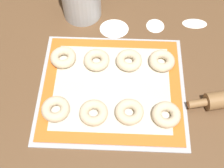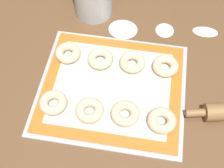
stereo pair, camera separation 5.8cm
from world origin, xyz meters
TOP-DOWN VIEW (x-y plane):
  - ground_plane at (0.00, 0.00)m, footprint 2.80×2.80m
  - baking_tray at (0.01, 0.01)m, footprint 0.41×0.37m
  - baking_mat at (0.01, 0.01)m, footprint 0.38×0.34m
  - bagel_front_far_left at (-0.13, -0.07)m, footprint 0.08×0.08m
  - bagel_front_mid_left at (-0.03, -0.08)m, footprint 0.08×0.08m
  - bagel_front_mid_right at (0.06, -0.07)m, footprint 0.08×0.08m
  - bagel_front_far_right at (0.16, -0.08)m, footprint 0.08×0.08m
  - bagel_back_far_left at (-0.13, 0.10)m, footprint 0.08×0.08m
  - bagel_back_mid_left at (-0.04, 0.09)m, footprint 0.08×0.08m
  - bagel_back_mid_right at (0.06, 0.09)m, footprint 0.08×0.08m
  - bagel_back_far_right at (0.15, 0.09)m, footprint 0.08×0.08m
  - flour_patch_near at (0.27, 0.27)m, footprint 0.08×0.04m
  - flour_patch_far at (0.01, 0.24)m, footprint 0.09×0.08m
  - flour_patch_side at (0.14, 0.25)m, footprint 0.06×0.06m

SIDE VIEW (x-z plane):
  - ground_plane at x=0.00m, z-range 0.00..0.00m
  - flour_patch_near at x=0.27m, z-range 0.00..0.00m
  - flour_patch_side at x=0.14m, z-range 0.00..0.00m
  - flour_patch_far at x=0.01m, z-range 0.00..0.00m
  - baking_tray at x=0.01m, z-range 0.00..0.01m
  - baking_mat at x=0.01m, z-range 0.01..0.01m
  - bagel_front_far_left at x=-0.13m, z-range 0.01..0.04m
  - bagel_front_mid_left at x=-0.03m, z-range 0.01..0.04m
  - bagel_front_mid_right at x=0.06m, z-range 0.01..0.04m
  - bagel_front_far_right at x=0.16m, z-range 0.01..0.04m
  - bagel_back_far_left at x=-0.13m, z-range 0.01..0.04m
  - bagel_back_mid_left at x=-0.04m, z-range 0.01..0.04m
  - bagel_back_mid_right at x=0.06m, z-range 0.01..0.04m
  - bagel_back_far_right at x=0.15m, z-range 0.01..0.04m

